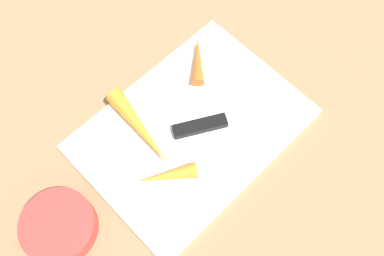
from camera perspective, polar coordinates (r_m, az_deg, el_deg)
The scene contains 7 objects.
ground_plane at distance 0.71m, azimuth 0.00°, elevation -0.39°, with size 1.40×1.40×0.00m, color #8C6D4C.
cutting_board at distance 0.70m, azimuth 0.00°, elevation -0.20°, with size 0.36×0.26×0.01m, color white.
knife at distance 0.70m, azimuth 2.14°, elevation 0.50°, with size 0.18×0.12×0.01m.
carrot_longest at distance 0.69m, azimuth -6.97°, elevation -0.04°, with size 0.03×0.03×0.15m, color orange.
carrot_shortest at distance 0.66m, azimuth -3.32°, elevation -6.41°, with size 0.03×0.03×0.09m, color orange.
carrot_medium at distance 0.75m, azimuth 0.79°, elevation 9.16°, with size 0.02×0.02×0.09m, color orange.
small_bowl at distance 0.68m, azimuth -17.42°, elevation -12.49°, with size 0.11×0.11×0.04m, color red.
Camera 1 is at (0.20, 0.20, 0.65)m, focal length 39.70 mm.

